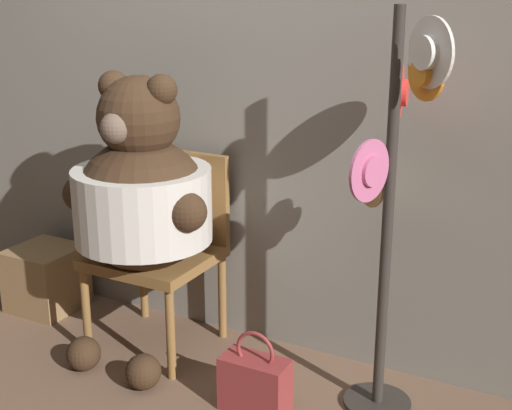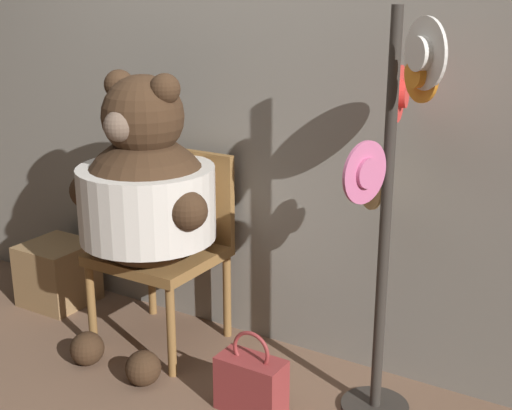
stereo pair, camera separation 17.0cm
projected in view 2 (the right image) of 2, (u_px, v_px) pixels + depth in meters
ground_plane at (176, 403)px, 2.98m from camera, size 14.00×14.00×0.00m
wall_back at (268, 64)px, 3.19m from camera, size 8.00×0.10×2.67m
chair at (169, 239)px, 3.41m from camera, size 0.54×0.50×0.92m
teddy_bear at (146, 194)px, 3.19m from camera, size 0.74×0.66×1.32m
hat_display_rack at (390, 192)px, 2.64m from camera, size 0.43×0.47×1.61m
handbag_on_ground at (251, 383)px, 2.90m from camera, size 0.28×0.14×0.36m
wooden_crate at (58, 273)px, 3.88m from camera, size 0.34×0.34×0.34m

